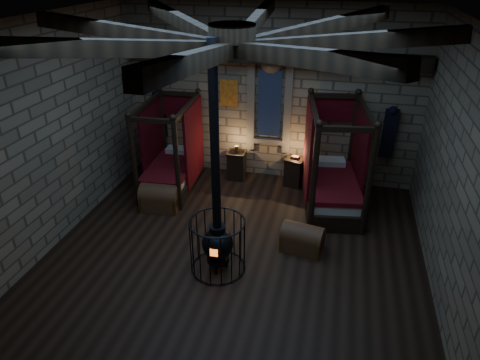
% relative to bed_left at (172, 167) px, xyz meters
% --- Properties ---
extents(room, '(7.02, 7.02, 4.29)m').
position_rel_bed_left_xyz_m(room, '(2.13, -2.23, 3.22)').
color(room, black).
rests_on(room, ground).
extents(bed_left, '(1.20, 2.10, 2.12)m').
position_rel_bed_left_xyz_m(bed_left, '(0.00, 0.00, 0.00)').
color(bed_left, black).
rests_on(bed_left, ground).
extents(bed_right, '(1.50, 2.36, 2.31)m').
position_rel_bed_left_xyz_m(bed_right, '(3.78, 0.02, 0.05)').
color(bed_right, black).
rests_on(bed_right, ground).
extents(trunk_left, '(0.89, 0.61, 0.62)m').
position_rel_bed_left_xyz_m(trunk_left, '(0.12, -1.07, -0.25)').
color(trunk_left, brown).
rests_on(trunk_left, ground).
extents(trunk_right, '(0.85, 0.62, 0.57)m').
position_rel_bed_left_xyz_m(trunk_right, '(3.36, -1.84, -0.27)').
color(trunk_right, brown).
rests_on(trunk_right, ground).
extents(nightstand_left, '(0.47, 0.45, 0.89)m').
position_rel_bed_left_xyz_m(nightstand_left, '(1.41, 0.78, -0.15)').
color(nightstand_left, black).
rests_on(nightstand_left, ground).
extents(nightstand_right, '(0.54, 0.52, 0.78)m').
position_rel_bed_left_xyz_m(nightstand_right, '(2.87, 0.75, -0.16)').
color(nightstand_right, black).
rests_on(nightstand_right, ground).
extents(stove, '(0.99, 0.99, 4.05)m').
position_rel_bed_left_xyz_m(stove, '(1.95, -2.76, 0.09)').
color(stove, black).
rests_on(stove, ground).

